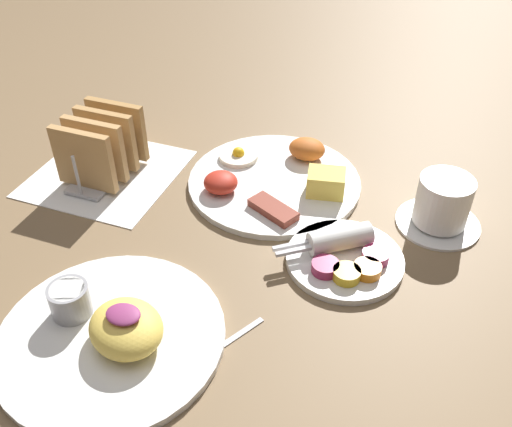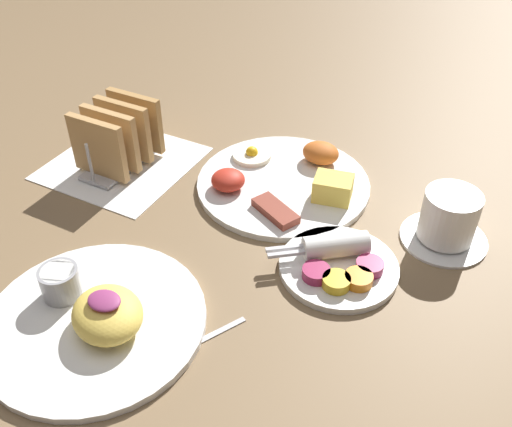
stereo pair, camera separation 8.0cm
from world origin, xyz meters
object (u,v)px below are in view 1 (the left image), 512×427
plate_foreground (111,331)px  plate_condiments (345,256)px  coffee_cup (442,205)px  toast_rack (102,147)px  plate_breakfast (277,178)px

plate_foreground → plate_condiments: bearing=44.8°
plate_foreground → coffee_cup: 0.48m
plate_condiments → plate_foreground: size_ratio=0.64×
plate_foreground → toast_rack: size_ratio=1.79×
plate_breakfast → plate_foreground: (-0.08, -0.36, 0.00)m
coffee_cup → toast_rack: bearing=-173.7°
plate_breakfast → plate_foreground: bearing=-102.3°
plate_condiments → coffee_cup: bearing=49.5°
plate_condiments → toast_rack: size_ratio=1.15×
plate_foreground → toast_rack: toast_rack is taller
plate_condiments → plate_foreground: (-0.22, -0.22, 0.00)m
toast_rack → plate_condiments: bearing=-9.5°
plate_breakfast → plate_condiments: size_ratio=1.59×
plate_breakfast → coffee_cup: 0.25m
plate_condiments → plate_foreground: plate_foreground is taller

